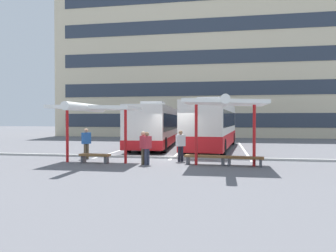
% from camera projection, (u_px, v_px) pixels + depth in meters
% --- Properties ---
extents(ground_plane, '(160.00, 160.00, 0.00)m').
position_uv_depth(ground_plane, '(172.00, 158.00, 17.65)').
color(ground_plane, slate).
extents(terminal_building, '(37.37, 15.45, 21.62)m').
position_uv_depth(terminal_building, '(204.00, 69.00, 45.83)').
color(terminal_building, beige).
rests_on(terminal_building, ground).
extents(coach_bus_0, '(3.33, 12.57, 3.44)m').
position_uv_depth(coach_bus_0, '(156.00, 126.00, 25.37)').
color(coach_bus_0, silver).
rests_on(coach_bus_0, ground).
extents(coach_bus_1, '(3.65, 12.28, 3.62)m').
position_uv_depth(coach_bus_1, '(213.00, 126.00, 23.51)').
color(coach_bus_1, silver).
rests_on(coach_bus_1, ground).
extents(lane_stripe_0, '(0.16, 14.00, 0.01)m').
position_uv_depth(lane_stripe_0, '(129.00, 148.00, 24.46)').
color(lane_stripe_0, white).
rests_on(lane_stripe_0, ground).
extents(lane_stripe_1, '(0.16, 14.00, 0.01)m').
position_uv_depth(lane_stripe_1, '(185.00, 148.00, 23.75)').
color(lane_stripe_1, white).
rests_on(lane_stripe_1, ground).
extents(lane_stripe_2, '(0.16, 14.00, 0.01)m').
position_uv_depth(lane_stripe_2, '(244.00, 149.00, 23.03)').
color(lane_stripe_2, white).
rests_on(lane_stripe_2, ground).
extents(waiting_shelter_0, '(4.04, 4.48, 2.86)m').
position_uv_depth(waiting_shelter_0, '(94.00, 109.00, 15.55)').
color(waiting_shelter_0, red).
rests_on(waiting_shelter_0, ground).
extents(bench_0, '(1.57, 0.55, 0.45)m').
position_uv_depth(bench_0, '(95.00, 156.00, 15.70)').
color(bench_0, brown).
rests_on(bench_0, ground).
extents(waiting_shelter_1, '(3.64, 4.87, 3.07)m').
position_uv_depth(waiting_shelter_1, '(225.00, 104.00, 14.50)').
color(waiting_shelter_1, red).
rests_on(waiting_shelter_1, ground).
extents(bench_1, '(2.00, 0.67, 0.45)m').
position_uv_depth(bench_1, '(205.00, 157.00, 15.14)').
color(bench_1, brown).
rests_on(bench_1, ground).
extents(bench_2, '(1.72, 0.60, 0.45)m').
position_uv_depth(bench_2, '(245.00, 159.00, 14.59)').
color(bench_2, brown).
rests_on(bench_2, ground).
extents(platform_kerb, '(44.00, 0.24, 0.12)m').
position_uv_depth(platform_kerb, '(171.00, 157.00, 17.59)').
color(platform_kerb, '#ADADA8').
rests_on(platform_kerb, ground).
extents(waiting_passenger_0, '(0.24, 0.46, 1.57)m').
position_uv_depth(waiting_passenger_0, '(143.00, 146.00, 15.21)').
color(waiting_passenger_0, brown).
rests_on(waiting_passenger_0, ground).
extents(waiting_passenger_1, '(0.41, 0.50, 1.56)m').
position_uv_depth(waiting_passenger_1, '(147.00, 146.00, 15.04)').
color(waiting_passenger_1, '#33384C').
rests_on(waiting_passenger_1, ground).
extents(waiting_passenger_2, '(0.50, 0.43, 1.58)m').
position_uv_depth(waiting_passenger_2, '(181.00, 144.00, 16.31)').
color(waiting_passenger_2, black).
rests_on(waiting_passenger_2, ground).
extents(waiting_passenger_3, '(0.44, 0.52, 1.65)m').
position_uv_depth(waiting_passenger_3, '(86.00, 141.00, 17.45)').
color(waiting_passenger_3, brown).
rests_on(waiting_passenger_3, ground).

